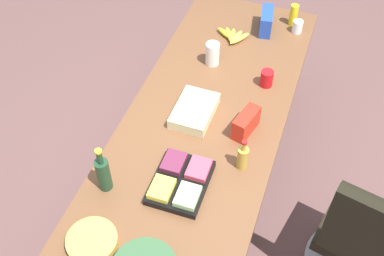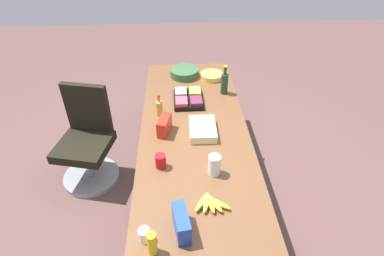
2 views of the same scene
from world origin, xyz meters
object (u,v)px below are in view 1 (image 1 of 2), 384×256
office_chair (361,245)px  wine_bottle (103,173)px  paper_cup (298,27)px  sheet_cake (194,111)px  chip_bowl (92,242)px  banana_bunch (233,36)px  mustard_bottle (294,15)px  dressing_bottle (243,157)px  conference_table (203,129)px  fruit_platter (181,181)px  mayo_jar (212,54)px  chip_bag_red (246,123)px  red_solo_cup (267,78)px  chip_bag_blue (266,21)px

office_chair → wine_bottle: bearing=103.7°
wine_bottle → paper_cup: bearing=-22.6°
sheet_cake → chip_bowl: size_ratio=1.30×
office_chair → banana_bunch: 1.59m
mustard_bottle → dressing_bottle: (-1.37, 0.00, 0.00)m
mustard_bottle → conference_table: bearing=164.9°
office_chair → sheet_cake: (0.31, 1.10, 0.41)m
sheet_cake → mustard_bottle: bearing=-18.8°
fruit_platter → banana_bunch: bearing=3.8°
office_chair → chip_bowl: office_chair is taller
conference_table → paper_cup: bearing=-18.6°
sheet_cake → dressing_bottle: bearing=-127.0°
mayo_jar → chip_bag_red: size_ratio=0.79×
mayo_jar → chip_bowl: bearing=174.7°
conference_table → chip_bag_red: 0.29m
chip_bag_red → wine_bottle: bearing=136.4°
office_chair → dressing_bottle: bearing=87.7°
red_solo_cup → chip_bowl: red_solo_cup is taller
conference_table → red_solo_cup: red_solo_cup is taller
paper_cup → chip_bag_blue: chip_bag_blue is taller
mayo_jar → chip_bowl: size_ratio=0.64×
chip_bowl → dressing_bottle: bearing=-38.4°
banana_bunch → wine_bottle: 1.45m
office_chair → mayo_jar: office_chair is taller
conference_table → sheet_cake: 0.13m
banana_bunch → chip_bag_blue: chip_bag_blue is taller
conference_table → red_solo_cup: 0.53m
mustard_bottle → chip_bag_red: 1.11m
mayo_jar → paper_cup: 0.70m
paper_cup → office_chair: bearing=-152.5°
dressing_bottle → chip_bag_blue: bearing=7.6°
mayo_jar → chip_bowl: mayo_jar is taller
fruit_platter → mayo_jar: bearing=8.2°
sheet_cake → chip_bag_red: bearing=-94.5°
wine_bottle → chip_bag_blue: 1.67m
conference_table → dressing_bottle: dressing_bottle is taller
wine_bottle → dressing_bottle: wine_bottle is taller
office_chair → wine_bottle: (-0.33, 1.37, 0.49)m
red_solo_cup → dressing_bottle: bearing=-177.7°
red_solo_cup → dressing_bottle: 0.68m
wine_bottle → sheet_cake: size_ratio=0.93×
conference_table → fruit_platter: (-0.47, -0.03, 0.10)m
chip_bag_red → sheet_cake: bearing=85.5°
paper_cup → banana_bunch: bearing=119.5°
office_chair → fruit_platter: (-0.19, 1.01, 0.41)m
dressing_bottle → conference_table: bearing=51.1°
mustard_bottle → chip_bag_red: bearing=177.4°
office_chair → mustard_bottle: bearing=27.8°
dressing_bottle → chip_bag_red: size_ratio=1.04×
conference_table → wine_bottle: (-0.61, 0.34, 0.18)m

